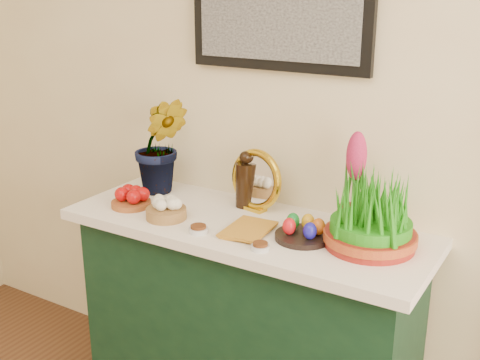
% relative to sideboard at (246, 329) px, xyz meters
% --- Properties ---
extents(sideboard, '(1.30, 0.45, 0.85)m').
position_rel_sideboard_xyz_m(sideboard, '(0.00, 0.00, 0.00)').
color(sideboard, '#12331D').
rests_on(sideboard, ground).
extents(tablecloth, '(1.40, 0.55, 0.04)m').
position_rel_sideboard_xyz_m(tablecloth, '(0.00, 0.00, 0.45)').
color(tablecloth, white).
rests_on(tablecloth, sideboard).
extents(hyacinth_green, '(0.36, 0.34, 0.55)m').
position_rel_sideboard_xyz_m(hyacinth_green, '(-0.48, 0.11, 0.74)').
color(hyacinth_green, '#257118').
rests_on(hyacinth_green, tablecloth).
extents(apple_bowl, '(0.18, 0.18, 0.08)m').
position_rel_sideboard_xyz_m(apple_bowl, '(-0.48, -0.10, 0.50)').
color(apple_bowl, '#995125').
rests_on(apple_bowl, tablecloth).
extents(garlic_basket, '(0.18, 0.18, 0.09)m').
position_rel_sideboard_xyz_m(garlic_basket, '(-0.28, -0.13, 0.50)').
color(garlic_basket, olive).
rests_on(garlic_basket, tablecloth).
extents(vinegar_cruet, '(0.08, 0.08, 0.23)m').
position_rel_sideboard_xyz_m(vinegar_cruet, '(-0.09, 0.14, 0.57)').
color(vinegar_cruet, black).
rests_on(vinegar_cruet, tablecloth).
extents(mirror, '(0.25, 0.10, 0.25)m').
position_rel_sideboard_xyz_m(mirror, '(-0.04, 0.14, 0.58)').
color(mirror, gold).
rests_on(mirror, tablecloth).
extents(book, '(0.15, 0.21, 0.03)m').
position_rel_sideboard_xyz_m(book, '(-0.02, -0.09, 0.48)').
color(book, '#C68725').
rests_on(book, tablecloth).
extents(spice_dish_left, '(0.07, 0.07, 0.03)m').
position_rel_sideboard_xyz_m(spice_dish_left, '(-0.10, -0.18, 0.48)').
color(spice_dish_left, silver).
rests_on(spice_dish_left, tablecloth).
extents(spice_dish_right, '(0.06, 0.06, 0.03)m').
position_rel_sideboard_xyz_m(spice_dish_right, '(0.17, -0.19, 0.48)').
color(spice_dish_right, silver).
rests_on(spice_dish_right, tablecloth).
extents(egg_plate, '(0.23, 0.23, 0.08)m').
position_rel_sideboard_xyz_m(egg_plate, '(0.25, -0.03, 0.49)').
color(egg_plate, black).
rests_on(egg_plate, tablecloth).
extents(hyacinth_pink, '(0.11, 0.11, 0.37)m').
position_rel_sideboard_xyz_m(hyacinth_pink, '(0.37, 0.12, 0.63)').
color(hyacinth_pink, brown).
rests_on(hyacinth_pink, tablecloth).
extents(wheatgrass_sabzeh, '(0.32, 0.32, 0.26)m').
position_rel_sideboard_xyz_m(wheatgrass_sabzeh, '(0.47, 0.03, 0.58)').
color(wheatgrass_sabzeh, maroon).
rests_on(wheatgrass_sabzeh, tablecloth).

